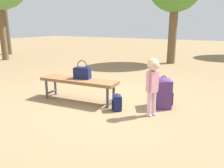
# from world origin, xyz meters

# --- Properties ---
(ground_plane) EXTENTS (40.00, 40.00, 0.00)m
(ground_plane) POSITION_xyz_m (0.00, 0.00, 0.00)
(ground_plane) COLOR #8C704C
(ground_plane) RESTS_ON ground
(park_bench) EXTENTS (1.63, 0.52, 0.45)m
(park_bench) POSITION_xyz_m (-0.67, -0.09, 0.39)
(park_bench) COLOR brown
(park_bench) RESTS_ON ground
(handbag) EXTENTS (0.35, 0.25, 0.37)m
(handbag) POSITION_xyz_m (-0.63, -0.01, 0.58)
(handbag) COLOR #191E4C
(handbag) RESTS_ON park_bench
(child_standing) EXTENTS (0.20, 0.24, 0.98)m
(child_standing) POSITION_xyz_m (0.86, -0.11, 0.65)
(child_standing) COLOR #E5B2C6
(child_standing) RESTS_ON ground
(backpack_large) EXTENTS (0.41, 0.44, 0.60)m
(backpack_large) POSITION_xyz_m (0.90, 0.38, 0.30)
(backpack_large) COLOR #4C2D66
(backpack_large) RESTS_ON ground
(backpack_small) EXTENTS (0.22, 0.23, 0.32)m
(backpack_small) POSITION_xyz_m (0.24, -0.19, 0.16)
(backpack_small) COLOR #191E4C
(backpack_small) RESTS_ON ground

